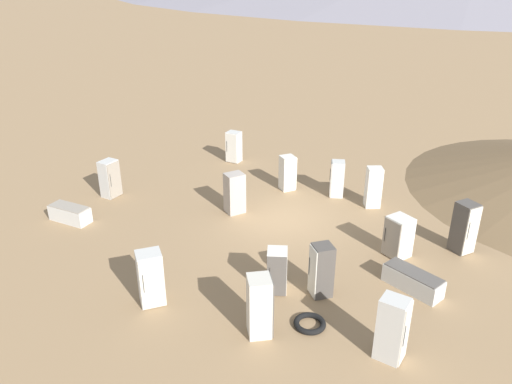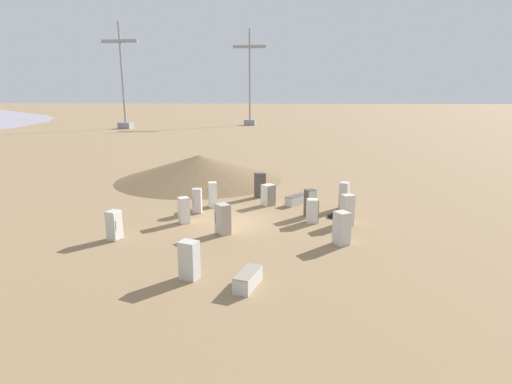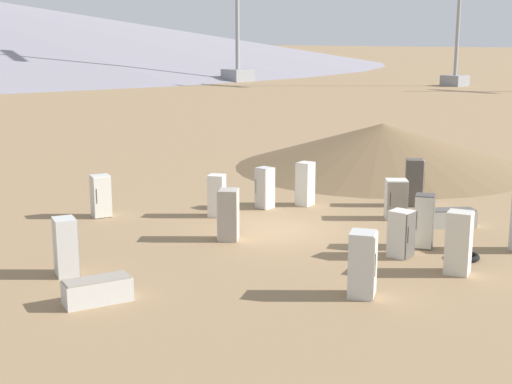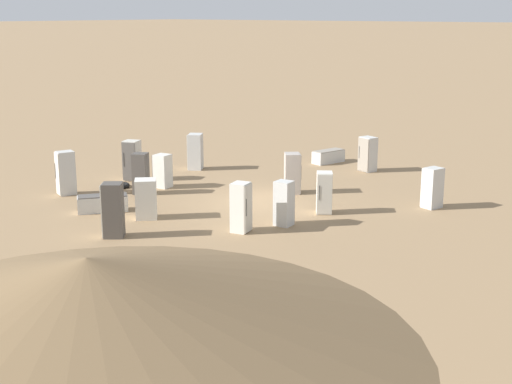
# 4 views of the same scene
# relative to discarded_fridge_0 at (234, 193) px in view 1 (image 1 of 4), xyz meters

# --- Properties ---
(ground_plane) EXTENTS (1000.00, 1000.00, 0.00)m
(ground_plane) POSITION_rel_discarded_fridge_0_xyz_m (-0.30, -2.20, -0.88)
(ground_plane) COLOR #937551
(discarded_fridge_0) EXTENTS (0.99, 1.00, 1.76)m
(discarded_fridge_0) POSITION_rel_discarded_fridge_0_xyz_m (0.00, 0.00, 0.00)
(discarded_fridge_0) COLOR #A89E93
(discarded_fridge_0) RESTS_ON ground_plane
(discarded_fridge_1) EXTENTS (1.10, 1.10, 1.52)m
(discarded_fridge_1) POSITION_rel_discarded_fridge_0_xyz_m (-2.12, -6.62, -0.12)
(discarded_fridge_1) COLOR silver
(discarded_fridge_1) RESTS_ON ground_plane
(discarded_fridge_2) EXTENTS (0.77, 0.82, 1.64)m
(discarded_fridge_2) POSITION_rel_discarded_fridge_0_xyz_m (5.78, 1.54, -0.06)
(discarded_fridge_2) COLOR silver
(discarded_fridge_2) RESTS_ON ground_plane
(discarded_fridge_3) EXTENTS (0.88, 0.88, 1.87)m
(discarded_fridge_3) POSITION_rel_discarded_fridge_0_xyz_m (-7.30, -2.63, 0.06)
(discarded_fridge_3) COLOR beige
(discarded_fridge_3) RESTS_ON ground_plane
(discarded_fridge_4) EXTENTS (0.98, 0.99, 1.78)m
(discarded_fridge_4) POSITION_rel_discarded_fridge_0_xyz_m (-6.62, 0.93, 0.01)
(discarded_fridge_4) COLOR silver
(discarded_fridge_4) RESTS_ON ground_plane
(discarded_fridge_5) EXTENTS (0.83, 0.85, 1.78)m
(discarded_fridge_5) POSITION_rel_discarded_fridge_0_xyz_m (-5.07, -4.14, 0.01)
(discarded_fridge_5) COLOR #4C4742
(discarded_fridge_5) RESTS_ON ground_plane
(discarded_fridge_6) EXTENTS (0.81, 0.90, 1.89)m
(discarded_fridge_6) POSITION_rel_discarded_fridge_0_xyz_m (-7.51, -6.23, 0.07)
(discarded_fridge_6) COLOR silver
(discarded_fridge_6) RESTS_ON ground_plane
(discarded_fridge_7) EXTENTS (0.95, 0.94, 1.93)m
(discarded_fridge_7) POSITION_rel_discarded_fridge_0_xyz_m (-1.30, -8.94, 0.09)
(discarded_fridge_7) COLOR #4C4742
(discarded_fridge_7) RESTS_ON ground_plane
(discarded_fridge_8) EXTENTS (1.09, 1.86, 0.67)m
(discarded_fridge_8) POSITION_rel_discarded_fridge_0_xyz_m (-2.25, 6.40, -0.55)
(discarded_fridge_8) COLOR silver
(discarded_fridge_8) RESTS_ON ground_plane
(discarded_fridge_9) EXTENTS (0.86, 0.88, 1.64)m
(discarded_fridge_9) POSITION_rel_discarded_fridge_0_xyz_m (2.82, -1.82, -0.06)
(discarded_fridge_9) COLOR silver
(discarded_fridge_9) RESTS_ON ground_plane
(discarded_fridge_10) EXTENTS (1.72, 1.96, 0.66)m
(discarded_fridge_10) POSITION_rel_discarded_fridge_0_xyz_m (-4.17, -7.04, -0.55)
(discarded_fridge_10) COLOR silver
(discarded_fridge_10) RESTS_ON ground_plane
(discarded_fridge_11) EXTENTS (0.90, 0.83, 1.70)m
(discarded_fridge_11) POSITION_rel_discarded_fridge_0_xyz_m (0.35, 5.89, -0.03)
(discarded_fridge_11) COLOR silver
(discarded_fridge_11) RESTS_ON ground_plane
(discarded_fridge_12) EXTENTS (0.65, 0.67, 1.67)m
(discarded_fridge_12) POSITION_rel_discarded_fridge_0_xyz_m (2.55, -4.11, -0.04)
(discarded_fridge_12) COLOR silver
(discarded_fridge_12) RESTS_ON ground_plane
(discarded_fridge_13) EXTENTS (0.74, 0.75, 1.80)m
(discarded_fridge_13) POSITION_rel_discarded_fridge_0_xyz_m (1.82, -5.71, 0.02)
(discarded_fridge_13) COLOR silver
(discarded_fridge_13) RESTS_ON ground_plane
(discarded_fridge_14) EXTENTS (0.77, 0.72, 1.50)m
(discarded_fridge_14) POSITION_rel_discarded_fridge_0_xyz_m (-5.18, -2.75, -0.13)
(discarded_fridge_14) COLOR silver
(discarded_fridge_14) RESTS_ON ground_plane
(scrap_tire) EXTENTS (0.96, 0.96, 0.17)m
(scrap_tire) POSITION_rel_discarded_fridge_0_xyz_m (-6.70, -4.00, -0.79)
(scrap_tire) COLOR black
(scrap_tire) RESTS_ON ground_plane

